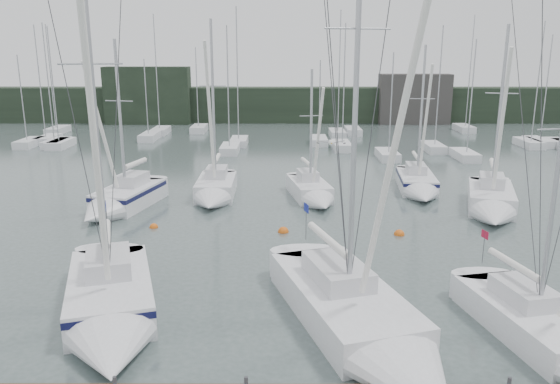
{
  "coord_description": "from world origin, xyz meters",
  "views": [
    {
      "loc": [
        -0.93,
        -18.61,
        10.31
      ],
      "look_at": [
        -0.99,
        5.0,
        4.14
      ],
      "focal_mm": 35.0,
      "sensor_mm": 36.0,
      "label": 1
    }
  ],
  "objects_px": {
    "sailboat_mid_a": "(118,202)",
    "buoy_c": "(154,227)",
    "sailboat_near_left": "(110,311)",
    "buoy_b": "(399,235)",
    "buoy_a": "(283,232)",
    "sailboat_mid_b": "(214,192)",
    "sailboat_mid_d": "(419,186)",
    "sailboat_near_center": "(372,333)",
    "sailboat_mid_e": "(492,205)",
    "sailboat_mid_c": "(313,194)"
  },
  "relations": [
    {
      "from": "sailboat_mid_a",
      "to": "buoy_c",
      "type": "xyz_separation_m",
      "value": [
        3.06,
        -3.35,
        -0.66
      ]
    },
    {
      "from": "sailboat_mid_c",
      "to": "buoy_c",
      "type": "relative_size",
      "value": 19.1
    },
    {
      "from": "sailboat_near_left",
      "to": "buoy_b",
      "type": "relative_size",
      "value": 27.32
    },
    {
      "from": "sailboat_near_center",
      "to": "buoy_c",
      "type": "height_order",
      "value": "sailboat_near_center"
    },
    {
      "from": "sailboat_mid_a",
      "to": "sailboat_mid_d",
      "type": "xyz_separation_m",
      "value": [
        20.84,
        4.65,
        -0.08
      ]
    },
    {
      "from": "sailboat_mid_d",
      "to": "sailboat_mid_e",
      "type": "height_order",
      "value": "sailboat_mid_e"
    },
    {
      "from": "sailboat_mid_b",
      "to": "sailboat_mid_d",
      "type": "bearing_deg",
      "value": 6.82
    },
    {
      "from": "sailboat_mid_c",
      "to": "sailboat_mid_d",
      "type": "height_order",
      "value": "sailboat_mid_d"
    },
    {
      "from": "sailboat_mid_b",
      "to": "buoy_c",
      "type": "bearing_deg",
      "value": -116.37
    },
    {
      "from": "sailboat_mid_a",
      "to": "buoy_b",
      "type": "relative_size",
      "value": 19.55
    },
    {
      "from": "sailboat_mid_b",
      "to": "buoy_a",
      "type": "height_order",
      "value": "sailboat_mid_b"
    },
    {
      "from": "sailboat_mid_a",
      "to": "sailboat_mid_e",
      "type": "bearing_deg",
      "value": 12.71
    },
    {
      "from": "sailboat_near_left",
      "to": "sailboat_mid_a",
      "type": "distance_m",
      "value": 16.04
    },
    {
      "from": "sailboat_mid_d",
      "to": "buoy_b",
      "type": "relative_size",
      "value": 18.93
    },
    {
      "from": "buoy_c",
      "to": "sailboat_mid_d",
      "type": "bearing_deg",
      "value": 24.25
    },
    {
      "from": "sailboat_near_left",
      "to": "sailboat_mid_d",
      "type": "bearing_deg",
      "value": 33.44
    },
    {
      "from": "sailboat_near_left",
      "to": "buoy_b",
      "type": "height_order",
      "value": "sailboat_near_left"
    },
    {
      "from": "sailboat_mid_d",
      "to": "buoy_b",
      "type": "xyz_separation_m",
      "value": [
        -3.35,
        -9.28,
        -0.58
      ]
    },
    {
      "from": "sailboat_near_left",
      "to": "buoy_a",
      "type": "distance_m",
      "value": 13.12
    },
    {
      "from": "sailboat_mid_c",
      "to": "sailboat_mid_e",
      "type": "relative_size",
      "value": 0.77
    },
    {
      "from": "sailboat_mid_e",
      "to": "buoy_c",
      "type": "height_order",
      "value": "sailboat_mid_e"
    },
    {
      "from": "sailboat_mid_c",
      "to": "buoy_c",
      "type": "distance_m",
      "value": 11.48
    },
    {
      "from": "buoy_b",
      "to": "sailboat_mid_c",
      "type": "bearing_deg",
      "value": 122.71
    },
    {
      "from": "sailboat_mid_a",
      "to": "sailboat_mid_d",
      "type": "height_order",
      "value": "sailboat_mid_a"
    },
    {
      "from": "buoy_a",
      "to": "buoy_b",
      "type": "xyz_separation_m",
      "value": [
        6.67,
        -0.46,
        0.0
      ]
    },
    {
      "from": "sailboat_mid_c",
      "to": "sailboat_mid_b",
      "type": "bearing_deg",
      "value": 167.14
    },
    {
      "from": "sailboat_near_center",
      "to": "buoy_b",
      "type": "xyz_separation_m",
      "value": [
        3.59,
        12.4,
        -0.62
      ]
    },
    {
      "from": "sailboat_mid_d",
      "to": "sailboat_near_left",
      "type": "bearing_deg",
      "value": -123.61
    },
    {
      "from": "sailboat_mid_b",
      "to": "sailboat_mid_d",
      "type": "relative_size",
      "value": 1.15
    },
    {
      "from": "sailboat_mid_c",
      "to": "buoy_c",
      "type": "xyz_separation_m",
      "value": [
        -9.89,
        -5.8,
        -0.54
      ]
    },
    {
      "from": "buoy_b",
      "to": "buoy_a",
      "type": "bearing_deg",
      "value": 176.07
    },
    {
      "from": "sailboat_mid_b",
      "to": "sailboat_near_center",
      "type": "bearing_deg",
      "value": -68.77
    },
    {
      "from": "sailboat_near_center",
      "to": "buoy_c",
      "type": "bearing_deg",
      "value": 111.3
    },
    {
      "from": "sailboat_mid_a",
      "to": "sailboat_mid_c",
      "type": "bearing_deg",
      "value": 24.7
    },
    {
      "from": "buoy_b",
      "to": "buoy_c",
      "type": "distance_m",
      "value": 14.49
    },
    {
      "from": "buoy_c",
      "to": "sailboat_mid_e",
      "type": "bearing_deg",
      "value": 7.53
    },
    {
      "from": "sailboat_mid_a",
      "to": "buoy_c",
      "type": "relative_size",
      "value": 23.19
    },
    {
      "from": "sailboat_mid_b",
      "to": "buoy_b",
      "type": "height_order",
      "value": "sailboat_mid_b"
    },
    {
      "from": "sailboat_near_left",
      "to": "sailboat_mid_a",
      "type": "xyz_separation_m",
      "value": [
        -4.2,
        15.48,
        -0.01
      ]
    },
    {
      "from": "sailboat_mid_d",
      "to": "sailboat_near_center",
      "type": "bearing_deg",
      "value": -101.78
    },
    {
      "from": "sailboat_near_center",
      "to": "sailboat_mid_a",
      "type": "relative_size",
      "value": 1.58
    },
    {
      "from": "sailboat_near_left",
      "to": "buoy_b",
      "type": "distance_m",
      "value": 17.17
    },
    {
      "from": "sailboat_near_center",
      "to": "sailboat_mid_c",
      "type": "relative_size",
      "value": 1.92
    },
    {
      "from": "sailboat_mid_b",
      "to": "buoy_a",
      "type": "distance_m",
      "value": 8.43
    },
    {
      "from": "sailboat_near_left",
      "to": "buoy_c",
      "type": "relative_size",
      "value": 32.4
    },
    {
      "from": "sailboat_near_left",
      "to": "sailboat_mid_e",
      "type": "distance_m",
      "value": 25.03
    },
    {
      "from": "sailboat_mid_b",
      "to": "sailboat_mid_e",
      "type": "xyz_separation_m",
      "value": [
        18.31,
        -3.25,
        0.03
      ]
    },
    {
      "from": "sailboat_mid_a",
      "to": "buoy_b",
      "type": "height_order",
      "value": "sailboat_mid_a"
    },
    {
      "from": "sailboat_mid_a",
      "to": "buoy_c",
      "type": "distance_m",
      "value": 4.59
    },
    {
      "from": "sailboat_mid_d",
      "to": "buoy_b",
      "type": "height_order",
      "value": "sailboat_mid_d"
    }
  ]
}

